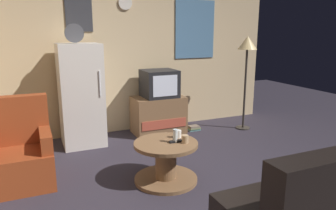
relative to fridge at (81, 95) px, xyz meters
The scene contains 14 objects.
ground_plane 2.31m from the fridge, 66.45° to the right, with size 12.00×12.00×0.00m, color #2D2833.
wall_with_art 1.15m from the fridge, 27.23° to the left, with size 5.20×0.12×2.67m.
fridge is the anchor object (origin of this frame).
tv_stand 1.32m from the fridge, ahead, with size 0.84×0.53×0.61m.
crt_tv 1.27m from the fridge, ahead, with size 0.54×0.51×0.44m.
standing_lamp 2.77m from the fridge, ahead, with size 0.32×0.32×1.59m.
coffee_table 1.84m from the fridge, 68.10° to the right, with size 0.72×0.72×0.46m.
wine_glass 1.85m from the fridge, 65.73° to the right, with size 0.05×0.05×0.15m, color silver.
mug_ceramic_white 1.78m from the fridge, 61.12° to the right, with size 0.08×0.08×0.09m, color silver.
mug_ceramic_tan 1.95m from the fridge, 64.06° to the right, with size 0.08×0.08×0.09m, color tan.
remote_control 1.86m from the fridge, 65.68° to the right, with size 0.15×0.04×0.02m, color black.
armchair 1.39m from the fridge, 129.70° to the right, with size 0.68×0.68×0.96m.
couch 3.53m from the fridge, 66.09° to the right, with size 1.70×0.80×0.92m.
book_stack 1.98m from the fridge, ahead, with size 0.21×0.16×0.08m.
Camera 1 is at (-1.54, -2.75, 1.68)m, focal length 34.29 mm.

